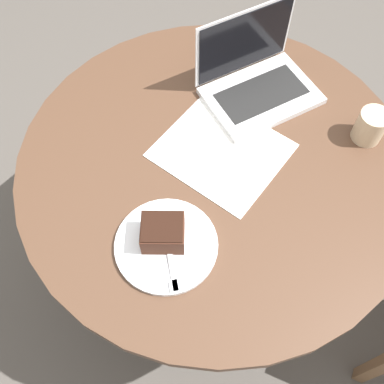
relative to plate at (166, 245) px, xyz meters
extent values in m
plane|color=#4C4742|center=(0.18, -0.20, -0.71)|extent=(12.00, 12.00, 0.00)
cylinder|color=#4C3323|center=(0.18, -0.20, -0.70)|extent=(0.58, 0.58, 0.02)
cylinder|color=#4C3323|center=(0.18, -0.20, -0.36)|extent=(0.12, 0.12, 0.65)
cylinder|color=#4C3323|center=(0.18, -0.20, -0.02)|extent=(1.04, 1.04, 0.03)
cube|color=brown|center=(-0.41, -0.52, -0.50)|extent=(0.05, 0.05, 0.42)
cube|color=white|center=(0.20, -0.23, 0.00)|extent=(0.41, 0.40, 0.00)
cylinder|color=silver|center=(0.00, 0.00, 0.00)|extent=(0.24, 0.24, 0.01)
cube|color=#472619|center=(0.02, 0.00, 0.04)|extent=(0.11, 0.12, 0.06)
cube|color=black|center=(0.02, 0.00, 0.07)|extent=(0.11, 0.12, 0.00)
cube|color=silver|center=(-0.03, 0.00, 0.01)|extent=(0.17, 0.05, 0.00)
cube|color=silver|center=(-0.10, 0.02, 0.01)|extent=(0.03, 0.03, 0.00)
cylinder|color=#C6AD89|center=(0.10, -0.61, 0.04)|extent=(0.08, 0.08, 0.09)
cube|color=silver|center=(0.33, -0.41, 0.00)|extent=(0.24, 0.32, 0.02)
cube|color=black|center=(0.33, -0.41, 0.01)|extent=(0.15, 0.26, 0.00)
cube|color=silver|center=(0.44, -0.39, 0.11)|extent=(0.04, 0.30, 0.20)
cube|color=black|center=(0.43, -0.39, 0.11)|extent=(0.04, 0.28, 0.19)
camera|label=1|loc=(-0.41, 0.10, 0.96)|focal=42.00mm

